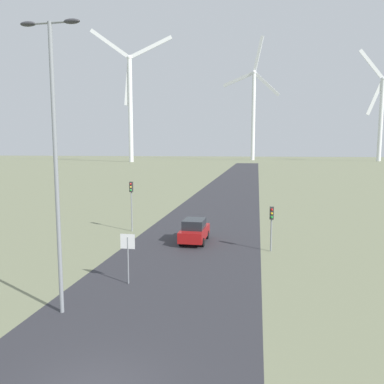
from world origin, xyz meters
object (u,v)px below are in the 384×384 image
stop_sign_near (128,249)px  wind_turbine_left (254,107)px  streetlamp (55,143)px  car_approaching (194,231)px  wind_turbine_far_left (130,98)px  traffic_light_post_near_right (272,219)px  traffic_light_post_near_left (131,195)px  wind_turbine_center (381,110)px

stop_sign_near → wind_turbine_left: (3.84, 203.96, 28.60)m
streetlamp → car_approaching: streetlamp is taller
streetlamp → wind_turbine_far_left: (-55.13, 168.80, 24.39)m
wind_turbine_far_left → traffic_light_post_near_right: bearing=-67.6°
car_approaching → wind_turbine_far_left: wind_turbine_far_left is taller
wind_turbine_left → traffic_light_post_near_left: bearing=-92.4°
wind_turbine_far_left → wind_turbine_left: 72.19m
traffic_light_post_near_right → wind_turbine_far_left: wind_turbine_far_left is taller
traffic_light_post_near_left → traffic_light_post_near_right: 12.66m
stop_sign_near → car_approaching: bearing=77.9°
traffic_light_post_near_left → wind_turbine_far_left: wind_turbine_far_left is taller
wind_turbine_far_left → wind_turbine_center: (127.95, 33.11, -5.04)m
car_approaching → wind_turbine_left: wind_turbine_left is taller
stop_sign_near → wind_turbine_center: size_ratio=0.05×
streetlamp → wind_turbine_far_left: wind_turbine_far_left is taller
traffic_light_post_near_left → car_approaching: size_ratio=1.06×
traffic_light_post_near_left → streetlamp: bearing=-81.9°
streetlamp → stop_sign_near: 7.03m
car_approaching → traffic_light_post_near_right: bearing=-15.4°
car_approaching → wind_turbine_center: bearing=69.9°
wind_turbine_center → traffic_light_post_near_left: bearing=-112.0°
wind_turbine_center → streetlamp: bearing=-109.8°
wind_turbine_center → traffic_light_post_near_right: bearing=-108.4°
traffic_light_post_near_right → car_approaching: (-5.77, 1.59, -1.44)m
stop_sign_near → traffic_light_post_near_left: traffic_light_post_near_left is taller
traffic_light_post_near_left → wind_turbine_left: 193.78m
traffic_light_post_near_left → wind_turbine_far_left: bearing=109.1°
traffic_light_post_near_left → wind_turbine_center: wind_turbine_center is taller
traffic_light_post_near_left → traffic_light_post_near_right: traffic_light_post_near_left is taller
traffic_light_post_near_left → car_approaching: 7.07m
wind_turbine_far_left → wind_turbine_center: 132.26m
car_approaching → stop_sign_near: bearing=-102.1°
streetlamp → car_approaching: (3.77, 13.30, -6.62)m
traffic_light_post_near_right → car_approaching: bearing=164.6°
car_approaching → wind_turbine_far_left: size_ratio=0.06×
streetlamp → wind_turbine_far_left: size_ratio=0.19×
wind_turbine_far_left → wind_turbine_center: size_ratio=1.11×
traffic_light_post_near_right → wind_turbine_left: 198.18m
wind_turbine_left → wind_turbine_center: bearing=-5.0°
wind_turbine_far_left → wind_turbine_left: (60.71, 39.04, -1.40)m
traffic_light_post_near_right → wind_turbine_center: (63.28, 190.19, 24.53)m
stop_sign_near → car_approaching: stop_sign_near is taller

